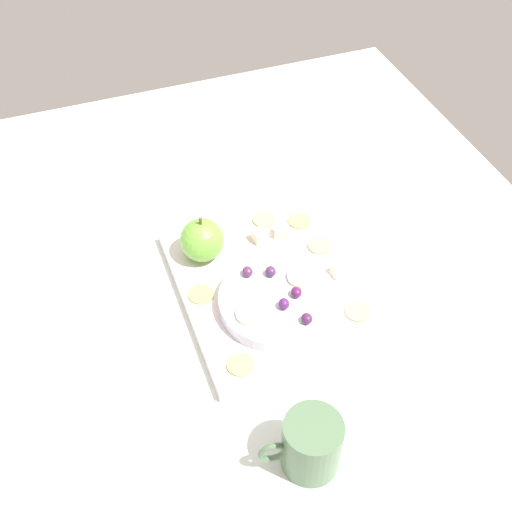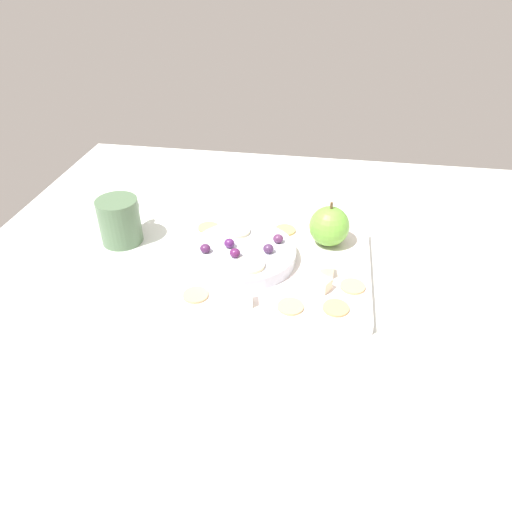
{
  "view_description": "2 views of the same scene",
  "coord_description": "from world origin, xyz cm",
  "px_view_note": "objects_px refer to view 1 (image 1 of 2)",
  "views": [
    {
      "loc": [
        70.35,
        -27.14,
        85.03
      ],
      "look_at": [
        2.72,
        -2.17,
        9.96
      ],
      "focal_mm": 46.12,
      "sensor_mm": 36.0,
      "label": 1
    },
    {
      "loc": [
        -3.8,
        66.83,
        53.76
      ],
      "look_at": [
        6.91,
        1.41,
        7.77
      ],
      "focal_mm": 33.52,
      "sensor_mm": 36.0,
      "label": 2
    }
  ],
  "objects_px": {
    "cracker_0": "(264,220)",
    "grape_1": "(248,272)",
    "grape_4": "(296,292)",
    "cheese_cube_0": "(339,270)",
    "cracker_3": "(201,294)",
    "apple_whole": "(202,240)",
    "cracker_2": "(240,365)",
    "grape_3": "(271,271)",
    "cracker_5": "(319,245)",
    "grape_0": "(307,319)",
    "serving_dish": "(278,301)",
    "platter": "(267,288)",
    "cracker_4": "(300,221)",
    "cheese_cube_1": "(259,236)",
    "grape_2": "(284,304)",
    "cheese_cube_2": "(282,232)",
    "apple_slice_0": "(302,277)",
    "cup": "(311,445)",
    "cracker_1": "(358,312)",
    "apple_slice_1": "(252,314)"
  },
  "relations": [
    {
      "from": "cracker_0",
      "to": "cracker_2",
      "type": "height_order",
      "value": "same"
    },
    {
      "from": "cheese_cube_0",
      "to": "grape_3",
      "type": "distance_m",
      "value": 0.12
    },
    {
      "from": "serving_dish",
      "to": "grape_2",
      "type": "distance_m",
      "value": 0.03
    },
    {
      "from": "grape_3",
      "to": "cup",
      "type": "bearing_deg",
      "value": -11.22
    },
    {
      "from": "cheese_cube_2",
      "to": "grape_1",
      "type": "relative_size",
      "value": 1.18
    },
    {
      "from": "cracker_1",
      "to": "cheese_cube_1",
      "type": "bearing_deg",
      "value": -156.47
    },
    {
      "from": "grape_2",
      "to": "cracker_1",
      "type": "bearing_deg",
      "value": 74.0
    },
    {
      "from": "cracker_3",
      "to": "cracker_4",
      "type": "xyz_separation_m",
      "value": [
        -0.1,
        0.21,
        0.0
      ]
    },
    {
      "from": "apple_whole",
      "to": "cracker_2",
      "type": "xyz_separation_m",
      "value": [
        0.23,
        -0.01,
        -0.03
      ]
    },
    {
      "from": "cheese_cube_1",
      "to": "grape_2",
      "type": "height_order",
      "value": "grape_2"
    },
    {
      "from": "cheese_cube_1",
      "to": "cracker_1",
      "type": "height_order",
      "value": "cheese_cube_1"
    },
    {
      "from": "platter",
      "to": "apple_slice_0",
      "type": "bearing_deg",
      "value": 61.21
    },
    {
      "from": "apple_slice_0",
      "to": "cracker_1",
      "type": "bearing_deg",
      "value": 38.64
    },
    {
      "from": "cracker_2",
      "to": "grape_4",
      "type": "xyz_separation_m",
      "value": [
        -0.08,
        0.12,
        0.03
      ]
    },
    {
      "from": "cracker_2",
      "to": "cracker_5",
      "type": "bearing_deg",
      "value": 131.62
    },
    {
      "from": "cracker_0",
      "to": "grape_4",
      "type": "relative_size",
      "value": 2.2
    },
    {
      "from": "cracker_5",
      "to": "apple_whole",
      "type": "bearing_deg",
      "value": -103.7
    },
    {
      "from": "cracker_4",
      "to": "cracker_5",
      "type": "bearing_deg",
      "value": 6.82
    },
    {
      "from": "serving_dish",
      "to": "cracker_0",
      "type": "height_order",
      "value": "serving_dish"
    },
    {
      "from": "serving_dish",
      "to": "cracker_5",
      "type": "xyz_separation_m",
      "value": [
        -0.1,
        0.12,
        -0.01
      ]
    },
    {
      "from": "grape_1",
      "to": "grape_2",
      "type": "xyz_separation_m",
      "value": [
        0.08,
        0.03,
        0.0
      ]
    },
    {
      "from": "cheese_cube_2",
      "to": "grape_2",
      "type": "height_order",
      "value": "grape_2"
    },
    {
      "from": "cup",
      "to": "cracker_5",
      "type": "bearing_deg",
      "value": 154.08
    },
    {
      "from": "cheese_cube_1",
      "to": "cracker_5",
      "type": "relative_size",
      "value": 0.54
    },
    {
      "from": "cracker_1",
      "to": "cracker_3",
      "type": "relative_size",
      "value": 1.0
    },
    {
      "from": "cup",
      "to": "grape_4",
      "type": "bearing_deg",
      "value": 161.6
    },
    {
      "from": "platter",
      "to": "grape_2",
      "type": "height_order",
      "value": "grape_2"
    },
    {
      "from": "cracker_0",
      "to": "grape_1",
      "type": "distance_m",
      "value": 0.16
    },
    {
      "from": "apple_whole",
      "to": "cheese_cube_1",
      "type": "height_order",
      "value": "apple_whole"
    },
    {
      "from": "platter",
      "to": "cheese_cube_2",
      "type": "bearing_deg",
      "value": 145.86
    },
    {
      "from": "cracker_0",
      "to": "grape_1",
      "type": "relative_size",
      "value": 2.2
    },
    {
      "from": "cracker_2",
      "to": "cracker_4",
      "type": "xyz_separation_m",
      "value": [
        -0.25,
        0.2,
        0.0
      ]
    },
    {
      "from": "cracker_1",
      "to": "grape_0",
      "type": "xyz_separation_m",
      "value": [
        0.01,
        -0.09,
        0.03
      ]
    },
    {
      "from": "cheese_cube_2",
      "to": "grape_0",
      "type": "xyz_separation_m",
      "value": [
        0.21,
        -0.04,
        0.02
      ]
    },
    {
      "from": "apple_whole",
      "to": "apple_slice_0",
      "type": "height_order",
      "value": "apple_whole"
    },
    {
      "from": "cracker_2",
      "to": "grape_0",
      "type": "height_order",
      "value": "grape_0"
    },
    {
      "from": "grape_4",
      "to": "cup",
      "type": "height_order",
      "value": "cup"
    },
    {
      "from": "cracker_2",
      "to": "grape_2",
      "type": "xyz_separation_m",
      "value": [
        -0.06,
        0.09,
        0.03
      ]
    },
    {
      "from": "serving_dish",
      "to": "apple_slice_0",
      "type": "xyz_separation_m",
      "value": [
        -0.02,
        0.05,
        0.01
      ]
    },
    {
      "from": "serving_dish",
      "to": "grape_4",
      "type": "distance_m",
      "value": 0.03
    },
    {
      "from": "apple_slice_0",
      "to": "apple_slice_1",
      "type": "xyz_separation_m",
      "value": [
        0.04,
        -0.1,
        0.0
      ]
    },
    {
      "from": "cheese_cube_0",
      "to": "serving_dish",
      "type": "bearing_deg",
      "value": -77.54
    },
    {
      "from": "cracker_5",
      "to": "grape_0",
      "type": "relative_size",
      "value": 2.2
    },
    {
      "from": "cheese_cube_2",
      "to": "grape_3",
      "type": "distance_m",
      "value": 0.12
    },
    {
      "from": "cheese_cube_0",
      "to": "cheese_cube_1",
      "type": "xyz_separation_m",
      "value": [
        -0.12,
        -0.09,
        0.0
      ]
    },
    {
      "from": "cracker_5",
      "to": "cracker_3",
      "type": "bearing_deg",
      "value": -80.76
    },
    {
      "from": "cheese_cube_0",
      "to": "cracker_3",
      "type": "height_order",
      "value": "cheese_cube_0"
    },
    {
      "from": "cheese_cube_0",
      "to": "cracker_0",
      "type": "relative_size",
      "value": 0.54
    },
    {
      "from": "platter",
      "to": "cracker_0",
      "type": "height_order",
      "value": "cracker_0"
    },
    {
      "from": "apple_whole",
      "to": "cracker_0",
      "type": "bearing_deg",
      "value": 109.8
    }
  ]
}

